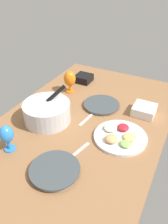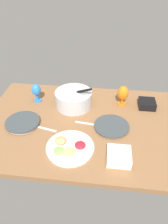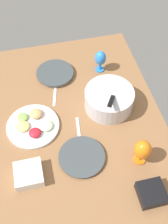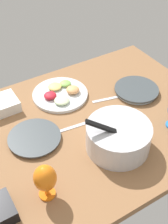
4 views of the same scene
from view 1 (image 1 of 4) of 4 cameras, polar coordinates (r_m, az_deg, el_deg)
ground_plane at (r=150.97cm, az=0.21°, el=-2.45°), size 160.00×104.00×4.00cm
dinner_plate_left at (r=116.63cm, az=-7.44°, el=-14.51°), size 25.72×25.72×2.84cm
dinner_plate_right at (r=162.78cm, az=4.47°, el=1.83°), size 26.11×26.11×2.09cm
mixing_bowl at (r=146.67cm, az=-9.42°, el=0.16°), size 30.82×30.39×20.44cm
fruit_platter at (r=135.59cm, az=9.13°, el=-6.09°), size 31.87×31.87×5.30cm
hurricane_glass_blue at (r=128.01cm, az=-19.11°, el=-5.64°), size 7.80×7.80×16.37cm
hurricane_glass_orange at (r=176.67cm, az=-3.65°, el=8.31°), size 9.35×9.35×17.55cm
square_bowl_white at (r=158.34cm, az=15.11°, el=0.60°), size 14.78×14.78×6.30cm
square_bowl_black at (r=195.53cm, az=-0.11°, el=8.68°), size 13.41×13.41×5.95cm
fork_by_left_plate at (r=126.56cm, az=-1.47°, el=-9.94°), size 17.94×5.81×0.60cm
fork_by_right_plate at (r=149.97cm, az=0.84°, el=-1.64°), size 18.09×3.80×0.60cm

